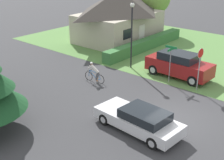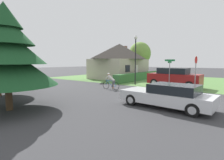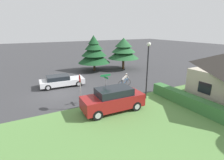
% 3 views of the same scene
% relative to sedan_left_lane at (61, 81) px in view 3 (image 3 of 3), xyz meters
% --- Properties ---
extents(ground_plane, '(140.00, 140.00, 0.00)m').
position_rel_sedan_left_lane_xyz_m(ground_plane, '(2.28, -0.82, -0.64)').
color(ground_plane, '#38383A').
extents(grass_verge_right, '(16.00, 36.00, 0.01)m').
position_rel_sedan_left_lane_xyz_m(grass_verge_right, '(14.17, 3.18, -0.63)').
color(grass_verge_right, '#568442').
rests_on(grass_verge_right, ground).
extents(hedge_row, '(11.27, 0.90, 0.99)m').
position_rel_sedan_left_lane_xyz_m(hedge_row, '(12.12, 8.06, -0.14)').
color(hedge_row, '#387038').
rests_on(hedge_row, ground).
extents(sedan_left_lane, '(2.13, 4.84, 1.27)m').
position_rel_sedan_left_lane_xyz_m(sedan_left_lane, '(0.00, 0.00, 0.00)').
color(sedan_left_lane, silver).
rests_on(sedan_left_lane, ground).
extents(cyclist, '(0.44, 1.73, 1.45)m').
position_rel_sedan_left_lane_xyz_m(cyclist, '(3.23, 6.24, 0.06)').
color(cyclist, black).
rests_on(cyclist, ground).
extents(parked_suv_right, '(2.09, 4.87, 1.85)m').
position_rel_sedan_left_lane_xyz_m(parked_suv_right, '(7.98, 2.22, 0.29)').
color(parked_suv_right, maroon).
rests_on(parked_suv_right, ground).
extents(stop_sign, '(0.66, 0.09, 2.91)m').
position_rel_sedan_left_lane_xyz_m(stop_sign, '(6.68, 0.06, 1.39)').
color(stop_sign, gray).
rests_on(stop_sign, ground).
extents(street_lamp, '(0.34, 0.34, 5.19)m').
position_rel_sedan_left_lane_xyz_m(street_lamp, '(7.25, 6.06, 2.83)').
color(street_lamp, black).
rests_on(street_lamp, ground).
extents(street_name_sign, '(0.90, 0.90, 2.64)m').
position_rel_sedan_left_lane_xyz_m(street_name_sign, '(6.68, 2.23, 1.20)').
color(street_name_sign, gray).
rests_on(street_name_sign, ground).
extents(conifer_tall_near, '(4.79, 4.79, 5.28)m').
position_rel_sedan_left_lane_xyz_m(conifer_tall_near, '(-5.27, 6.17, 2.16)').
color(conifer_tall_near, '#4C3823').
rests_on(conifer_tall_near, ground).
extents(conifer_tall_far, '(4.76, 4.76, 4.85)m').
position_rel_sedan_left_lane_xyz_m(conifer_tall_far, '(-4.14, 10.65, 2.41)').
color(conifer_tall_far, '#4C3823').
rests_on(conifer_tall_far, ground).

